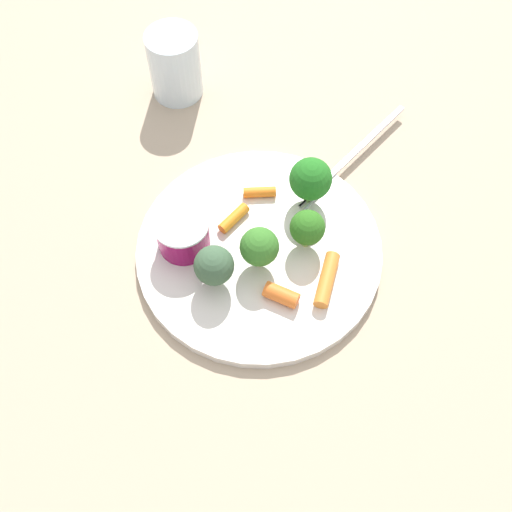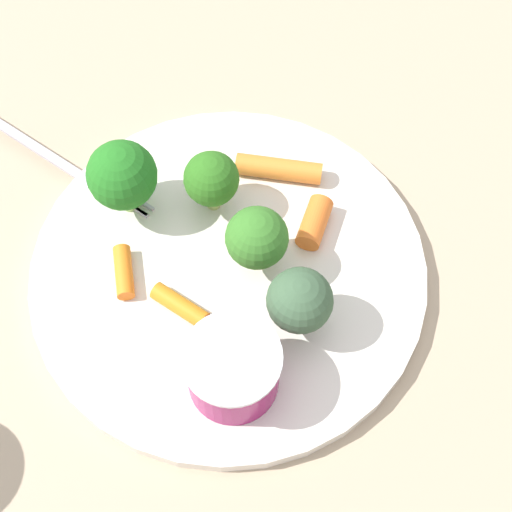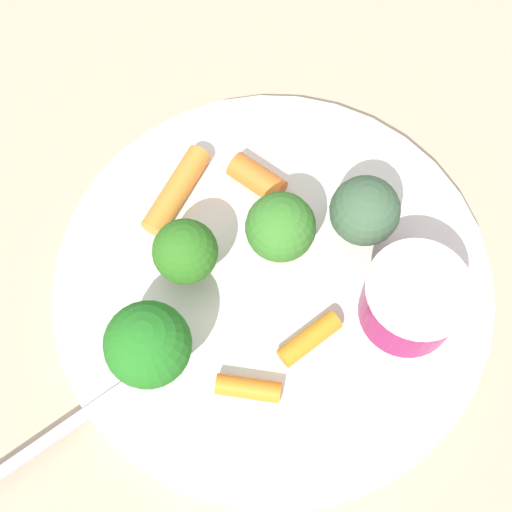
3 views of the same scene
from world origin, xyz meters
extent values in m
plane|color=tan|center=(0.00, 0.00, 0.00)|extent=(2.40, 2.40, 0.00)
cylinder|color=silver|center=(0.00, 0.00, 0.01)|extent=(0.26, 0.26, 0.01)
cylinder|color=#830A46|center=(0.06, 0.05, 0.03)|extent=(0.05, 0.05, 0.04)
cylinder|color=silver|center=(0.06, 0.05, 0.05)|extent=(0.06, 0.06, 0.00)
cylinder|color=#8AAA74|center=(0.01, 0.06, 0.02)|extent=(0.01, 0.01, 0.02)
sphere|color=#3B583B|center=(0.01, 0.06, 0.04)|extent=(0.04, 0.04, 0.04)
cylinder|color=#8FAF58|center=(-0.01, 0.01, 0.02)|extent=(0.01, 0.01, 0.02)
sphere|color=#367326|center=(-0.01, 0.01, 0.05)|extent=(0.04, 0.04, 0.04)
cylinder|color=#9BC369|center=(0.00, -0.08, 0.02)|extent=(0.01, 0.01, 0.02)
sphere|color=#226C1E|center=(0.00, -0.08, 0.05)|extent=(0.05, 0.05, 0.05)
cylinder|color=#98B25F|center=(-0.03, -0.04, 0.02)|extent=(0.01, 0.01, 0.02)
sphere|color=#2D691D|center=(-0.03, -0.04, 0.04)|extent=(0.04, 0.04, 0.04)
cylinder|color=orange|center=(0.04, -0.05, 0.02)|extent=(0.03, 0.03, 0.01)
cylinder|color=orange|center=(0.04, -0.01, 0.02)|extent=(0.01, 0.04, 0.01)
cylinder|color=orange|center=(-0.06, 0.03, 0.02)|extent=(0.04, 0.03, 0.02)
cylinder|color=orange|center=(-0.08, -0.01, 0.02)|extent=(0.04, 0.06, 0.02)
cube|color=#B7B0BE|center=(0.00, -0.18, 0.01)|extent=(0.01, 0.17, 0.00)
cube|color=#B7B0BE|center=(-0.01, -0.08, 0.01)|extent=(0.00, 0.03, 0.00)
cube|color=#B7B0BE|center=(0.00, -0.08, 0.01)|extent=(0.00, 0.03, 0.00)
cube|color=#B7B0BE|center=(0.00, -0.08, 0.01)|extent=(0.00, 0.03, 0.00)
cube|color=#B7B0BE|center=(0.00, -0.08, 0.01)|extent=(0.00, 0.03, 0.00)
cylinder|color=silver|center=(0.23, -0.11, 0.04)|extent=(0.06, 0.06, 0.09)
camera|label=1|loc=(-0.22, 0.25, 0.58)|focal=43.59mm
camera|label=2|loc=(0.18, 0.15, 0.44)|focal=52.33mm
camera|label=3|loc=(0.11, -0.10, 0.40)|focal=49.88mm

